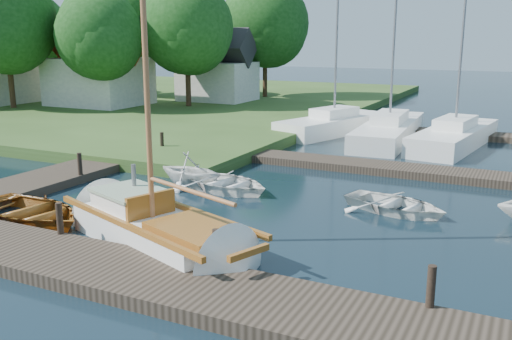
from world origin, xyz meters
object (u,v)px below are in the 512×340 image
at_px(sailboat, 161,233).
at_px(tree_3, 187,26).
at_px(dinghy, 30,208).
at_px(mooring_post_1, 60,218).
at_px(marina_boat_2, 455,135).
at_px(tree_5, 35,33).
at_px(tree_2, 100,35).
at_px(tender_c, 396,201).
at_px(tender_b, 190,168).
at_px(mooring_post_2, 216,247).
at_px(mooring_post_3, 431,286).
at_px(mooring_post_5, 162,141).
at_px(marina_boat_0, 334,123).
at_px(tree_7, 265,22).
at_px(mooring_post_4, 80,164).
at_px(tree_4, 129,20).
at_px(marina_boat_1, 389,129).
at_px(house_c, 217,72).
at_px(tree_1, 6,21).
at_px(house_a, 99,69).
at_px(tender_a, 224,180).

xyz_separation_m(sailboat, tree_3, (-13.30, 21.99, 5.47)).
relative_size(sailboat, dinghy, 2.48).
relative_size(mooring_post_1, marina_boat_2, 0.07).
xyz_separation_m(mooring_post_1, tree_5, (-27.00, 25.05, 4.72)).
bearing_deg(tree_2, tender_c, -29.80).
xyz_separation_m(tender_b, marina_boat_2, (7.31, 11.83, -0.08)).
bearing_deg(tender_c, dinghy, 137.86).
relative_size(mooring_post_2, tender_c, 0.25).
height_order(mooring_post_3, tender_b, tender_b).
bearing_deg(marina_boat_2, mooring_post_5, 134.41).
bearing_deg(marina_boat_0, sailboat, -156.46).
height_order(mooring_post_3, tree_2, tree_2).
bearing_deg(mooring_post_3, tree_3, 130.95).
distance_m(sailboat, tree_3, 26.27).
bearing_deg(marina_boat_0, tree_2, 109.48).
bearing_deg(mooring_post_5, dinghy, -78.48).
xyz_separation_m(marina_boat_0, tree_7, (-9.66, 11.71, 5.63)).
bearing_deg(mooring_post_4, tree_4, 124.22).
relative_size(marina_boat_1, tree_7, 1.15).
xyz_separation_m(sailboat, tree_2, (-17.30, 17.99, 4.91)).
xyz_separation_m(mooring_post_4, dinghy, (1.83, -3.97, -0.29)).
xyz_separation_m(mooring_post_4, house_c, (-7.00, 22.00, 1.88)).
bearing_deg(tender_c, tender_b, 107.46).
height_order(tender_c, tree_1, tree_1).
bearing_deg(mooring_post_4, mooring_post_3, -21.04).
height_order(marina_boat_1, marina_boat_2, marina_boat_2).
bearing_deg(mooring_post_4, mooring_post_1, -51.34).
bearing_deg(house_c, tree_1, -135.14).
relative_size(mooring_post_3, marina_boat_2, 0.07).
height_order(tender_b, tree_4, tree_4).
xyz_separation_m(mooring_post_2, tree_4, (-23.50, 27.05, 5.67)).
xyz_separation_m(house_a, tree_2, (2.00, -1.95, 2.29)).
height_order(sailboat, tree_5, sailboat).
bearing_deg(tender_a, marina_boat_1, 0.27).
distance_m(sailboat, house_c, 29.24).
bearing_deg(dinghy, mooring_post_3, -84.75).
relative_size(mooring_post_1, mooring_post_3, 1.00).
relative_size(marina_boat_2, tree_4, 1.18).
bearing_deg(mooring_post_5, sailboat, -54.85).
height_order(mooring_post_2, tender_a, mooring_post_2).
distance_m(mooring_post_5, house_a, 17.18).
xyz_separation_m(dinghy, tree_5, (-24.83, 24.02, 5.01)).
height_order(mooring_post_2, marina_boat_1, marina_boat_1).
xyz_separation_m(tender_b, house_c, (-10.74, 20.58, 1.93)).
bearing_deg(tree_7, tree_3, -104.04).
bearing_deg(marina_boat_2, tree_7, 59.08).
distance_m(tender_b, tree_4, 28.45).
height_order(mooring_post_3, mooring_post_4, same).
relative_size(sailboat, tree_7, 1.05).
xyz_separation_m(dinghy, marina_boat_1, (5.99, 17.66, 0.15)).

